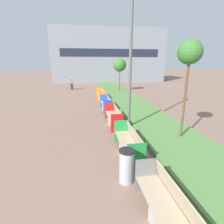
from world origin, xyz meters
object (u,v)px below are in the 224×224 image
Objects in this scene: bench_orange_frame at (101,96)px; sapling_tree_near at (190,54)px; bench_red_frame at (114,118)px; sapling_tree_far at (120,65)px; bench_green_frame at (129,144)px; bench_blue_frame at (107,105)px; pedestrian_walking at (72,83)px; litter_bin at (127,166)px; bench_grey_frame at (168,215)px; street_lamp_post at (131,46)px.

sapling_tree_near reaches higher than bench_orange_frame.
sapling_tree_far is (2.57, 11.15, 2.71)m from bench_red_frame.
sapling_tree_far is at bearing 77.03° from bench_red_frame.
bench_blue_frame is at bearing 90.02° from bench_green_frame.
bench_green_frame is 14.93m from sapling_tree_far.
bench_blue_frame is 7.02m from sapling_tree_near.
pedestrian_walking reaches higher than bench_red_frame.
bench_orange_frame is at bearing 89.98° from bench_blue_frame.
sapling_tree_far reaches higher than pedestrian_walking.
pedestrian_walking is at bearing 97.96° from litter_bin.
bench_grey_frame is at bearing -98.28° from sapling_tree_far.
bench_blue_frame is 0.29× the size of street_lamp_post.
pedestrian_walking is (-5.69, 16.58, -2.83)m from sapling_tree_near.
bench_blue_frame is 8.04m from litter_bin.
bench_orange_frame is at bearing 105.25° from sapling_tree_near.
sapling_tree_far is at bearing 79.92° from bench_green_frame.
sapling_tree_near is (2.57, 4.00, 3.26)m from bench_grey_frame.
bench_red_frame is at bearing -89.94° from bench_blue_frame.
sapling_tree_near is at bearing 57.26° from bench_grey_frame.
bench_red_frame is 1.07× the size of bench_orange_frame.
bench_green_frame is 0.55× the size of sapling_tree_near.
litter_bin is at bearing -82.04° from pedestrian_walking.
street_lamp_post is 1.76× the size of sapling_tree_near.
bench_blue_frame and bench_orange_frame have the same top height.
pedestrian_walking is (-3.12, 17.38, 0.43)m from bench_green_frame.
pedestrian_walking is at bearing 100.17° from bench_green_frame.
litter_bin reaches higher than bench_green_frame.
litter_bin is 0.24× the size of sapling_tree_near.
bench_grey_frame is 0.57× the size of sapling_tree_near.
pedestrian_walking is (-3.12, 20.58, 0.43)m from bench_grey_frame.
bench_green_frame is 2.30× the size of litter_bin.
bench_grey_frame is 5.76m from sapling_tree_near.
bench_orange_frame is (-0.00, 10.22, -0.00)m from bench_green_frame.
bench_orange_frame is 8.69m from street_lamp_post.
litter_bin is at bearing -105.24° from street_lamp_post.
street_lamp_post is (1.08, 3.95, 3.56)m from litter_bin.
street_lamp_post is at bearing 141.15° from sapling_tree_near.
bench_orange_frame is at bearing 90.01° from bench_red_frame.
litter_bin reaches higher than bench_blue_frame.
bench_orange_frame is at bearing -121.28° from sapling_tree_far.
sapling_tree_far reaches higher than bench_green_frame.
sapling_tree_near reaches higher than bench_green_frame.
pedestrian_walking is (-3.12, 14.08, 0.43)m from bench_red_frame.
sapling_tree_near reaches higher than sapling_tree_far.
street_lamp_post is at bearing -99.22° from sapling_tree_far.
sapling_tree_near is at bearing -44.24° from bench_red_frame.
bench_red_frame is 3.15m from bench_blue_frame.
sapling_tree_far is at bearing 90.00° from sapling_tree_near.
bench_grey_frame and bench_orange_frame have the same top height.
bench_blue_frame is 0.56× the size of sapling_tree_far.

